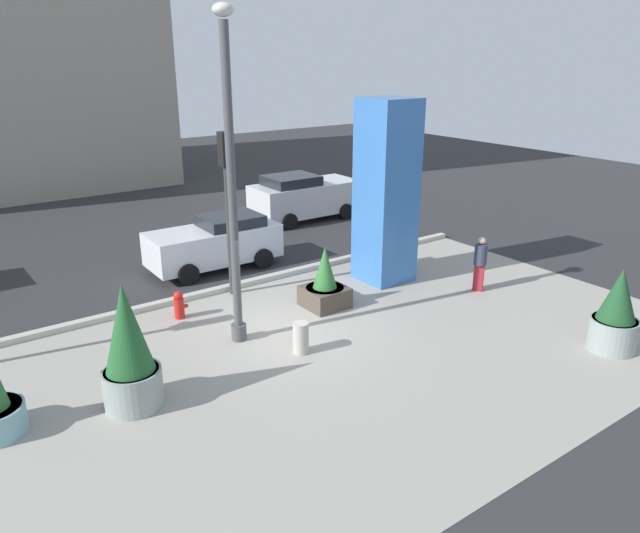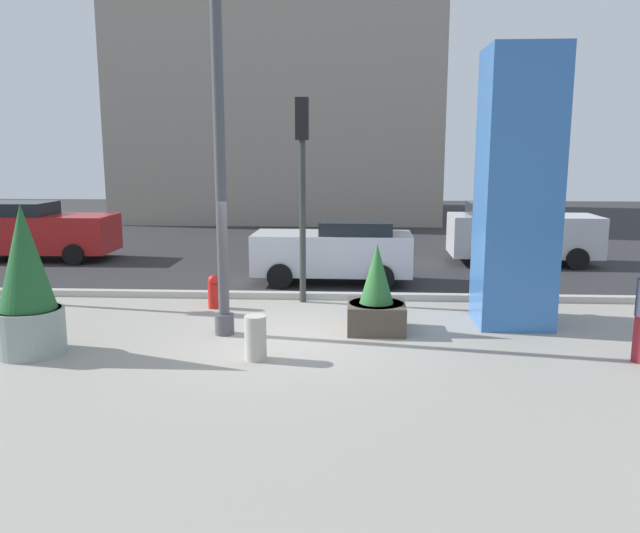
{
  "view_description": "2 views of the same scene",
  "coord_description": "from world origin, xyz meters",
  "views": [
    {
      "loc": [
        -7.29,
        -11.53,
        6.52
      ],
      "look_at": [
        1.25,
        0.21,
        1.32
      ],
      "focal_mm": 33.95,
      "sensor_mm": 36.0,
      "label": 1
    },
    {
      "loc": [
        1.23,
        -11.15,
        3.37
      ],
      "look_at": [
        0.58,
        0.45,
        1.26
      ],
      "focal_mm": 35.39,
      "sensor_mm": 36.0,
      "label": 2
    }
  ],
  "objects": [
    {
      "name": "ground_plane",
      "position": [
        0.0,
        4.0,
        0.0
      ],
      "size": [
        60.0,
        60.0,
        0.0
      ],
      "primitive_type": "plane",
      "color": "#2D2D30"
    },
    {
      "name": "plaza_pavement",
      "position": [
        0.0,
        -2.0,
        0.0
      ],
      "size": [
        18.0,
        10.0,
        0.02
      ],
      "primitive_type": "cube",
      "color": "#9E998E",
      "rests_on": "ground_plane"
    },
    {
      "name": "curb_strip",
      "position": [
        0.0,
        3.12,
        0.08
      ],
      "size": [
        18.0,
        0.24,
        0.16
      ],
      "primitive_type": "cube",
      "color": "#B7B2A8",
      "rests_on": "ground_plane"
    },
    {
      "name": "lamp_post",
      "position": [
        -1.19,
        0.14,
        3.63
      ],
      "size": [
        0.44,
        0.44,
        7.43
      ],
      "color": "#4C4C51",
      "rests_on": "ground_plane"
    },
    {
      "name": "art_pillar_blue",
      "position": [
        4.34,
        1.21,
        2.66
      ],
      "size": [
        1.4,
        1.4,
        5.31
      ],
      "primitive_type": "cube",
      "color": "#3870BC",
      "rests_on": "ground_plane"
    },
    {
      "name": "potted_plant_by_pillar",
      "position": [
        1.65,
        0.54,
        0.63
      ],
      "size": [
        1.08,
        1.08,
        1.69
      ],
      "color": "#4C4238",
      "rests_on": "ground_plane"
    },
    {
      "name": "potted_plant_near_right",
      "position": [
        5.5,
        -5.35,
        0.88
      ],
      "size": [
        1.07,
        1.07,
        1.99
      ],
      "color": "gray",
      "rests_on": "ground_plane"
    },
    {
      "name": "potted_plant_near_left",
      "position": [
        -4.22,
        -1.19,
        1.15
      ],
      "size": [
        1.13,
        1.13,
        2.55
      ],
      "color": "gray",
      "rests_on": "ground_plane"
    },
    {
      "name": "fire_hydrant",
      "position": [
        -1.83,
        2.13,
        0.37
      ],
      "size": [
        0.36,
        0.26,
        0.75
      ],
      "color": "red",
      "rests_on": "ground_plane"
    },
    {
      "name": "concrete_bollard",
      "position": [
        -0.38,
        -1.29,
        0.38
      ],
      "size": [
        0.36,
        0.36,
        0.75
      ],
      "primitive_type": "cylinder",
      "color": "#B2ADA3",
      "rests_on": "ground_plane"
    },
    {
      "name": "traffic_light_far_side",
      "position": [
        0.06,
        2.82,
        3.06
      ],
      "size": [
        0.28,
        0.42,
        4.54
      ],
      "color": "#333833",
      "rests_on": "ground_plane"
    },
    {
      "name": "car_passing_lane",
      "position": [
        0.71,
        5.05,
        0.84
      ],
      "size": [
        4.11,
        1.99,
        1.64
      ],
      "color": "silver",
      "rests_on": "ground_plane"
    },
    {
      "name": "car_far_lane",
      "position": [
        6.29,
        8.27,
        0.95
      ],
      "size": [
        4.42,
        2.17,
        1.87
      ],
      "color": "silver",
      "rests_on": "ground_plane"
    },
    {
      "name": "pedestrian_by_curb",
      "position": [
        5.9,
        -1.12,
        0.89
      ],
      "size": [
        0.5,
        0.5,
        1.61
      ],
      "color": "maroon",
      "rests_on": "ground_plane"
    }
  ]
}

